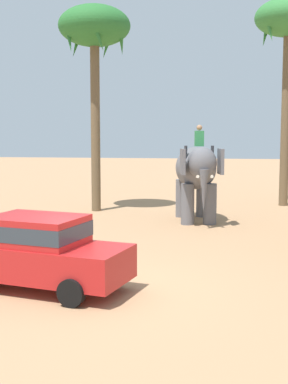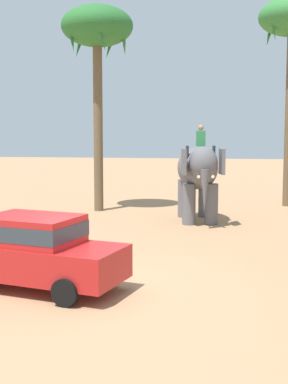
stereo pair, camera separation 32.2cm
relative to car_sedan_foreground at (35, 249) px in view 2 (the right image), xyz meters
name	(u,v)px [view 2 (the right image)]	position (x,y,z in m)	size (l,w,h in m)	color
ground_plane	(86,288)	(1.15, 0.23, -0.93)	(120.00, 120.00, 0.00)	tan
car_sedan_foreground	(35,249)	(0.00, 0.00, 0.00)	(4.38, 2.61, 1.70)	red
elephant_with_mahout	(198,172)	(3.18, 9.78, 1.06)	(2.21, 4.00, 3.88)	slate
palm_tree_behind_elephant	(97,33)	(-1.49, 12.03, 7.03)	(3.20, 3.20, 9.17)	brown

